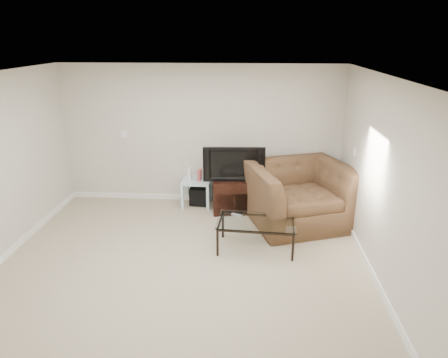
# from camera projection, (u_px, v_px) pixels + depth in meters

# --- Properties ---
(floor) EXTENTS (5.00, 5.00, 0.00)m
(floor) POSITION_uv_depth(u_px,v_px,m) (180.00, 274.00, 5.22)
(floor) COLOR tan
(floor) RESTS_ON ground
(ceiling) EXTENTS (5.00, 5.00, 0.00)m
(ceiling) POSITION_uv_depth(u_px,v_px,m) (171.00, 78.00, 4.38)
(ceiling) COLOR white
(ceiling) RESTS_ON ground
(wall_back) EXTENTS (5.00, 0.02, 2.50)m
(wall_back) POSITION_uv_depth(u_px,v_px,m) (201.00, 135.00, 7.15)
(wall_back) COLOR silver
(wall_back) RESTS_ON ground
(wall_right) EXTENTS (0.02, 5.00, 2.50)m
(wall_right) POSITION_uv_depth(u_px,v_px,m) (388.00, 189.00, 4.64)
(wall_right) COLOR silver
(wall_right) RESTS_ON ground
(plate_back) EXTENTS (0.12, 0.02, 0.12)m
(plate_back) POSITION_uv_depth(u_px,v_px,m) (124.00, 134.00, 7.22)
(plate_back) COLOR white
(plate_back) RESTS_ON wall_back
(plate_right_switch) EXTENTS (0.02, 0.09, 0.13)m
(plate_right_switch) POSITION_uv_depth(u_px,v_px,m) (354.00, 152.00, 6.15)
(plate_right_switch) COLOR white
(plate_right_switch) RESTS_ON wall_right
(plate_right_outlet) EXTENTS (0.02, 0.08, 0.12)m
(plate_right_outlet) POSITION_uv_depth(u_px,v_px,m) (352.00, 216.00, 6.19)
(plate_right_outlet) COLOR white
(plate_right_outlet) RESTS_ON wall_right
(tv_stand) EXTENTS (0.78, 0.59, 0.60)m
(tv_stand) POSITION_uv_depth(u_px,v_px,m) (233.00, 195.00, 7.01)
(tv_stand) COLOR black
(tv_stand) RESTS_ON floor
(dvd_player) EXTENTS (0.39, 0.30, 0.05)m
(dvd_player) POSITION_uv_depth(u_px,v_px,m) (234.00, 185.00, 6.90)
(dvd_player) COLOR black
(dvd_player) RESTS_ON tv_stand
(television) EXTENTS (0.98, 0.25, 0.60)m
(television) POSITION_uv_depth(u_px,v_px,m) (234.00, 163.00, 6.77)
(television) COLOR black
(television) RESTS_ON tv_stand
(side_table) EXTENTS (0.52, 0.52, 0.49)m
(side_table) POSITION_uv_depth(u_px,v_px,m) (197.00, 192.00, 7.29)
(side_table) COLOR silver
(side_table) RESTS_ON floor
(subwoofer) EXTENTS (0.32, 0.32, 0.31)m
(subwoofer) POSITION_uv_depth(u_px,v_px,m) (199.00, 195.00, 7.33)
(subwoofer) COLOR black
(subwoofer) RESTS_ON floor
(game_console) EXTENTS (0.06, 0.16, 0.22)m
(game_console) POSITION_uv_depth(u_px,v_px,m) (190.00, 174.00, 7.16)
(game_console) COLOR white
(game_console) RESTS_ON side_table
(game_case) EXTENTS (0.08, 0.15, 0.19)m
(game_case) POSITION_uv_depth(u_px,v_px,m) (200.00, 175.00, 7.15)
(game_case) COLOR #CC4C4C
(game_case) RESTS_ON side_table
(recliner) EXTENTS (1.77, 1.44, 1.34)m
(recliner) POSITION_uv_depth(u_px,v_px,m) (299.00, 185.00, 6.43)
(recliner) COLOR brown
(recliner) RESTS_ON floor
(coffee_table) EXTENTS (1.16, 0.71, 0.44)m
(coffee_table) POSITION_uv_depth(u_px,v_px,m) (256.00, 235.00, 5.77)
(coffee_table) COLOR black
(coffee_table) RESTS_ON floor
(remote) EXTENTS (0.18, 0.13, 0.02)m
(remote) POSITION_uv_depth(u_px,v_px,m) (237.00, 215.00, 5.86)
(remote) COLOR #B2B2B7
(remote) RESTS_ON coffee_table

